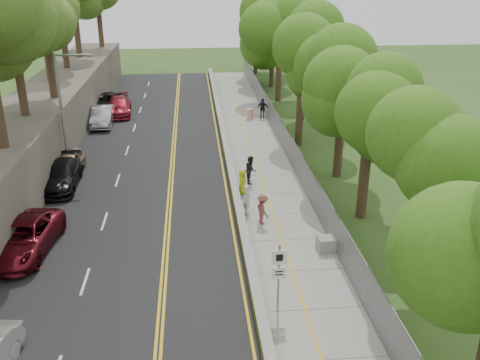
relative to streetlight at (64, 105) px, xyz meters
The scene contains 24 objects.
ground 18.08m from the streetlight, 53.23° to the right, with size 140.00×140.00×0.00m, color #33511E.
road 6.93m from the streetlight, 11.17° to the left, with size 11.20×66.00×0.04m, color black.
sidewalk 13.84m from the streetlight, ahead, with size 4.20×66.00×0.05m, color gray.
jersey_barrier 11.60m from the streetlight, ahead, with size 0.42×66.00×0.60m, color #BDD024.
rock_embankment 4.15m from the streetlight, 161.78° to the left, with size 5.00×66.00×4.00m, color #595147.
chainlink_fence 15.58m from the streetlight, ahead, with size 0.04×66.00×2.00m, color slate.
trees_embankment 6.46m from the streetlight, 158.49° to the left, with size 6.40×66.00×13.00m, color #537926, non-canonical shape.
trees_fenceside 17.65m from the streetlight, ahead, with size 7.00×66.00×14.00m, color #447C1D, non-canonical shape.
streetlight is the anchor object (origin of this frame).
signpost 20.72m from the streetlight, 55.92° to the right, with size 0.62×0.09×3.10m.
construction_barrel 18.36m from the streetlight, 41.19° to the left, with size 0.59×0.59×0.97m, color orange.
concrete_block 19.65m from the streetlight, 39.69° to the right, with size 1.06×0.79×0.71m, color gray.
car_2 11.73m from the streetlight, 90.71° to the right, with size 2.67×5.79×1.61m, color maroon.
car_3 4.73m from the streetlight, 92.81° to the right, with size 2.21×5.44×1.58m, color black.
car_4 3.88m from the streetlight, 104.78° to the right, with size 1.79×4.45×1.52m, color gray.
car_5 11.69m from the streetlight, 87.53° to the left, with size 1.71×4.91×1.62m, color #A1A3A8.
car_6 16.46m from the streetlight, 88.75° to the left, with size 2.68×5.81×1.61m, color black.
car_7 15.10m from the streetlight, 84.26° to the left, with size 2.20×5.42×1.57m, color maroon.
car_8 17.62m from the streetlight, 90.46° to the left, with size 1.61×4.00×1.36m, color white.
painter_0 12.81m from the streetlight, 23.59° to the right, with size 0.76×0.50×1.56m, color #B7BD18.
painter_1 14.07m from the streetlight, 34.22° to the right, with size 0.62×0.41×1.71m, color silver.
painter_2 12.87m from the streetlight, 14.97° to the right, with size 0.88×0.68×1.80m, color black.
painter_3 15.42m from the streetlight, 37.23° to the right, with size 1.09×0.63×1.69m, color brown.
person_far 19.32m from the streetlight, 39.36° to the left, with size 1.07×0.45×1.82m, color black.
Camera 1 is at (-2.12, -20.97, 13.30)m, focal length 40.00 mm.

